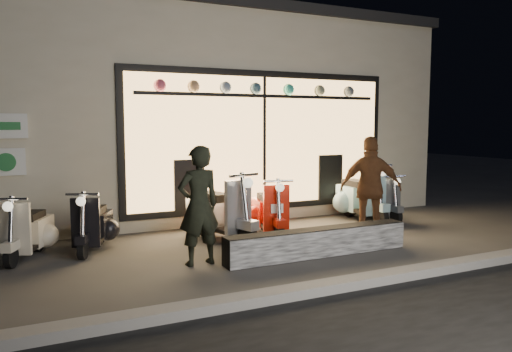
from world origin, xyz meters
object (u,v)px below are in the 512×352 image
Objects in this scene: scooter_silver at (216,213)px; scooter_red at (268,211)px; man at (199,206)px; woman at (371,188)px; graffiti_barrier at (318,242)px.

scooter_red is at bearing -15.30° from scooter_silver.
man is 0.95× the size of woman.
woman is (1.34, 0.54, 0.64)m from graffiti_barrier.
woman reaches higher than scooter_red.
man is at bearing -130.22° from scooter_red.
woman is at bearing -42.15° from scooter_silver.
man reaches higher than graffiti_barrier.
scooter_silver is at bearing 120.19° from graffiti_barrier.
scooter_red is at bearing 88.68° from graffiti_barrier.
man is (-0.73, -1.29, 0.37)m from scooter_silver.
woman is (3.02, 0.21, 0.04)m from man.
scooter_silver reaches higher than graffiti_barrier.
graffiti_barrier is at bearing 51.15° from woman.
scooter_silver is 1.13× the size of scooter_red.
scooter_red is (0.98, 0.03, -0.05)m from scooter_silver.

